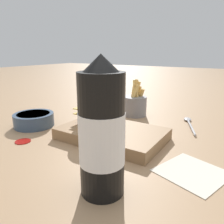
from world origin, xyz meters
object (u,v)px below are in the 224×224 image
serving_board (112,134)px  side_bowl (34,119)px  burger (94,104)px  fries_basket (135,105)px  spoon (189,122)px  ketchup_bottle (102,133)px

serving_board → side_bowl: bearing=9.0°
burger → fries_basket: size_ratio=0.80×
burger → spoon: bearing=-134.6°
ketchup_bottle → spoon: (-0.04, -0.49, -0.11)m
serving_board → ketchup_bottle: 0.27m
serving_board → spoon: 0.31m
burger → side_bowl: size_ratio=0.86×
burger → ketchup_bottle: size_ratio=0.47×
serving_board → spoon: (-0.16, -0.27, -0.01)m
ketchup_bottle → spoon: 0.50m
serving_board → ketchup_bottle: ketchup_bottle is taller
fries_basket → serving_board: bearing=102.0°
serving_board → burger: bearing=-16.3°
serving_board → ketchup_bottle: size_ratio=1.20×
fries_basket → spoon: size_ratio=0.82×
ketchup_bottle → fries_basket: 0.51m
ketchup_bottle → side_bowl: 0.45m
serving_board → side_bowl: 0.29m
serving_board → burger: burger is taller
side_bowl → spoon: size_ratio=0.76×
fries_basket → side_bowl: bearing=52.3°
ketchup_bottle → side_bowl: ketchup_bottle is taller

